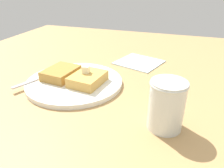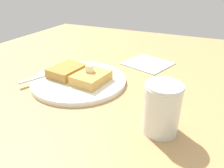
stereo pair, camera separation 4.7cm
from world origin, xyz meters
TOP-DOWN VIEW (x-y plane):
  - table_surface at (0.00, 0.00)cm, footprint 114.97×114.97cm
  - plate at (7.75, 5.30)cm, footprint 24.50×24.50cm
  - toast_slice_left at (3.70, 5.80)cm, footprint 8.09×9.82cm
  - toast_slice_middle at (11.80, 4.79)cm, footprint 8.09×9.82cm
  - butter_pat_primary at (4.47, 5.06)cm, footprint 2.00×1.85cm
  - fork at (16.10, 6.03)cm, footprint 7.44×15.33cm
  - syrup_jar at (-16.21, 15.88)cm, footprint 6.62×6.62cm
  - napkin at (-4.73, -15.35)cm, footprint 16.24×15.84cm

SIDE VIEW (x-z plane):
  - table_surface at x=0.00cm, z-range 0.00..1.87cm
  - napkin at x=-4.73cm, z-range 1.87..2.17cm
  - plate at x=7.75cm, z-range 1.95..3.12cm
  - fork at x=16.10cm, z-range 3.05..3.41cm
  - toast_slice_left at x=3.70cm, z-range 3.05..5.50cm
  - toast_slice_middle at x=11.80cm, z-range 3.05..5.50cm
  - syrup_jar at x=-16.21cm, z-range 1.63..10.99cm
  - butter_pat_primary at x=4.47cm, z-range 5.50..7.26cm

